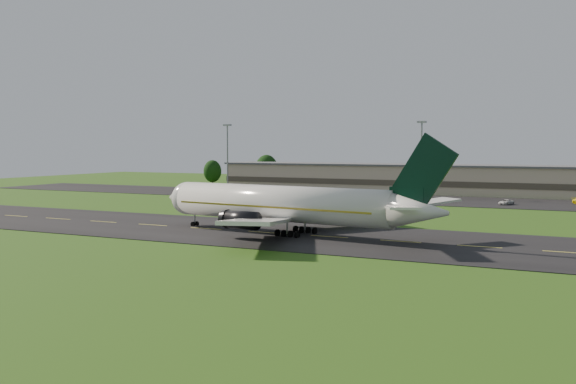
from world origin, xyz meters
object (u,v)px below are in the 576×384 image
at_px(service_vehicle_b, 312,192).
at_px(service_vehicle_c, 506,202).
at_px(service_vehicle_a, 271,192).
at_px(airliner, 285,205).
at_px(light_mast_centre, 421,150).
at_px(light_mast_west, 227,149).
at_px(terminal, 440,180).

relative_size(service_vehicle_b, service_vehicle_c, 0.81).
bearing_deg(service_vehicle_c, service_vehicle_a, -162.83).
height_order(service_vehicle_a, service_vehicle_c, service_vehicle_c).
height_order(airliner, service_vehicle_c, airliner).
distance_m(airliner, service_vehicle_b, 83.74).
height_order(light_mast_centre, service_vehicle_c, light_mast_centre).
bearing_deg(light_mast_centre, service_vehicle_c, -29.78).
bearing_deg(service_vehicle_c, light_mast_west, -165.95).
xyz_separation_m(airliner, service_vehicle_b, (-29.46, 78.29, -3.98)).
xyz_separation_m(terminal, light_mast_west, (-61.40, -16.18, 8.75)).
bearing_deg(terminal, airliner, -91.71).
xyz_separation_m(service_vehicle_a, service_vehicle_c, (65.18, -6.86, 0.00)).
xyz_separation_m(light_mast_west, service_vehicle_c, (83.41, -13.40, -12.03)).
bearing_deg(light_mast_centre, service_vehicle_a, -171.10).
bearing_deg(light_mast_west, airliner, -53.84).
bearing_deg(airliner, terminal, 95.29).
distance_m(light_mast_west, service_vehicle_a, 22.80).
distance_m(terminal, light_mast_centre, 18.45).
xyz_separation_m(airliner, terminal, (2.87, 96.29, -0.67)).
xyz_separation_m(service_vehicle_b, service_vehicle_c, (54.34, -11.58, 0.02)).
relative_size(service_vehicle_a, service_vehicle_b, 1.00).
bearing_deg(service_vehicle_b, light_mast_west, 103.90).
height_order(service_vehicle_b, service_vehicle_c, service_vehicle_c).
bearing_deg(terminal, light_mast_west, -165.24).
height_order(airliner, service_vehicle_b, airliner).
distance_m(airliner, service_vehicle_a, 83.98).
bearing_deg(service_vehicle_a, terminal, 12.98).
xyz_separation_m(light_mast_centre, service_vehicle_c, (23.41, -13.40, -12.03)).
relative_size(terminal, service_vehicle_a, 40.87).
relative_size(light_mast_centre, service_vehicle_a, 5.74).
height_order(terminal, light_mast_west, light_mast_west).
bearing_deg(service_vehicle_b, airliner, -141.90).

